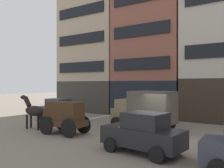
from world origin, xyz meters
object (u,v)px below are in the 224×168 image
draft_horse (33,110)px  delivery_truck_far (145,109)px  cargo_wagon (64,115)px  sedan_light (57,109)px  sedan_dark (143,133)px

draft_horse → delivery_truck_far: (6.55, 3.90, 0.15)m
cargo_wagon → draft_horse: 2.95m
sedan_light → draft_horse: bearing=-66.1°
cargo_wagon → sedan_dark: 6.00m
delivery_truck_far → draft_horse: bearing=-149.2°
delivery_truck_far → sedan_dark: size_ratio=1.16×
sedan_dark → sedan_light: (-10.53, 4.71, 0.00)m
sedan_dark → cargo_wagon: bearing=170.9°
delivery_truck_far → sedan_light: delivery_truck_far is taller
draft_horse → sedan_light: size_ratio=0.63×
cargo_wagon → sedan_light: (-4.61, 3.76, -0.23)m
draft_horse → sedan_dark: size_ratio=0.61×
sedan_light → sedan_dark: bearing=-24.1°
delivery_truck_far → sedan_dark: delivery_truck_far is taller
draft_horse → delivery_truck_far: size_ratio=0.53×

